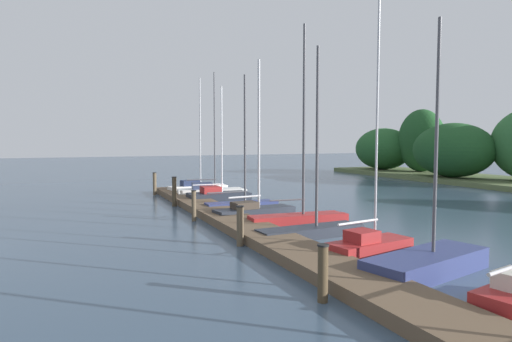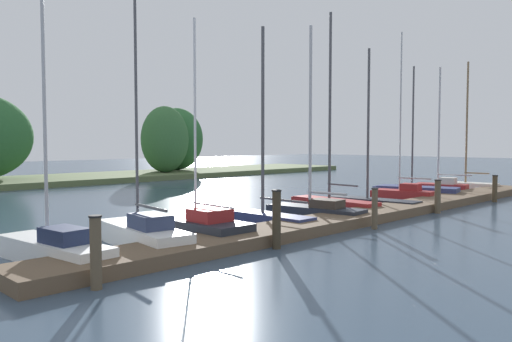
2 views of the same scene
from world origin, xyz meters
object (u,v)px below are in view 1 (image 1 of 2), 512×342
(sailboat_5, at_px, (301,215))
(sailboat_8, at_px, (431,261))
(sailboat_4, at_px, (256,209))
(mooring_piling_2, at_px, (194,206))
(mooring_piling_0, at_px, (155,184))
(sailboat_1, at_px, (212,192))
(mooring_piling_3, at_px, (240,226))
(mooring_piling_1, at_px, (174,191))
(sailboat_0, at_px, (198,188))
(sailboat_6, at_px, (314,228))
(sailboat_3, at_px, (243,202))
(sailboat_2, at_px, (219,196))
(mooring_piling_4, at_px, (323,273))
(sailboat_7, at_px, (372,244))

(sailboat_5, height_order, sailboat_8, sailboat_5)
(sailboat_4, distance_m, mooring_piling_2, 2.90)
(mooring_piling_0, bearing_deg, sailboat_1, 45.32)
(sailboat_4, xyz_separation_m, mooring_piling_2, (-0.34, -2.86, 0.29))
(sailboat_4, bearing_deg, sailboat_1, 81.70)
(sailboat_8, bearing_deg, mooring_piling_3, 112.51)
(mooring_piling_1, distance_m, mooring_piling_2, 4.71)
(sailboat_5, distance_m, mooring_piling_0, 13.50)
(sailboat_0, relative_size, sailboat_5, 0.92)
(sailboat_6, bearing_deg, sailboat_3, 87.51)
(sailboat_4, distance_m, mooring_piling_1, 5.72)
(sailboat_2, bearing_deg, sailboat_5, -82.75)
(sailboat_8, xyz_separation_m, mooring_piling_2, (-10.20, -3.89, 0.36))
(mooring_piling_1, bearing_deg, sailboat_3, 48.27)
(sailboat_1, height_order, mooring_piling_2, sailboat_1)
(sailboat_3, bearing_deg, mooring_piling_3, -111.91)
(sailboat_5, relative_size, sailboat_8, 1.22)
(sailboat_5, height_order, sailboat_6, sailboat_5)
(sailboat_2, xyz_separation_m, mooring_piling_4, (16.13, -2.94, 0.29))
(sailboat_5, xyz_separation_m, mooring_piling_1, (-7.54, -3.69, 0.37))
(sailboat_4, height_order, mooring_piling_3, sailboat_4)
(sailboat_8, xyz_separation_m, mooring_piling_4, (0.72, -3.88, 0.32))
(sailboat_3, xyz_separation_m, mooring_piling_2, (2.04, -3.18, 0.30))
(sailboat_3, distance_m, sailboat_5, 4.93)
(sailboat_7, bearing_deg, sailboat_8, -88.10)
(sailboat_7, relative_size, mooring_piling_1, 5.11)
(sailboat_5, distance_m, mooring_piling_3, 4.36)
(sailboat_0, relative_size, mooring_piling_3, 5.53)
(sailboat_0, xyz_separation_m, sailboat_5, (12.62, 0.92, 0.05))
(sailboat_0, xyz_separation_m, mooring_piling_1, (5.07, -2.77, 0.42))
(sailboat_2, height_order, sailboat_6, sailboat_6)
(sailboat_8, xyz_separation_m, mooring_piling_1, (-14.91, -3.69, 0.48))
(sailboat_4, bearing_deg, sailboat_8, -90.49)
(sailboat_2, bearing_deg, mooring_piling_1, -169.10)
(sailboat_2, bearing_deg, sailboat_1, 85.68)
(mooring_piling_0, bearing_deg, sailboat_5, 16.18)
(sailboat_6, height_order, mooring_piling_2, sailboat_6)
(sailboat_1, height_order, sailboat_4, sailboat_1)
(sailboat_0, xyz_separation_m, sailboat_7, (17.95, 0.50, 0.00))
(sailboat_5, distance_m, sailboat_8, 7.36)
(mooring_piling_2, bearing_deg, sailboat_3, 122.65)
(mooring_piling_0, bearing_deg, sailboat_6, 11.89)
(sailboat_0, bearing_deg, sailboat_1, -92.91)
(mooring_piling_2, xyz_separation_m, mooring_piling_4, (10.92, 0.00, -0.03))
(sailboat_5, xyz_separation_m, sailboat_7, (5.33, -0.42, -0.04))
(sailboat_3, xyz_separation_m, sailboat_4, (2.37, -0.32, 0.01))
(mooring_piling_1, height_order, mooring_piling_3, mooring_piling_1)
(mooring_piling_2, bearing_deg, sailboat_7, 22.99)
(sailboat_0, height_order, sailboat_3, sailboat_0)
(mooring_piling_3, bearing_deg, mooring_piling_1, -179.84)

